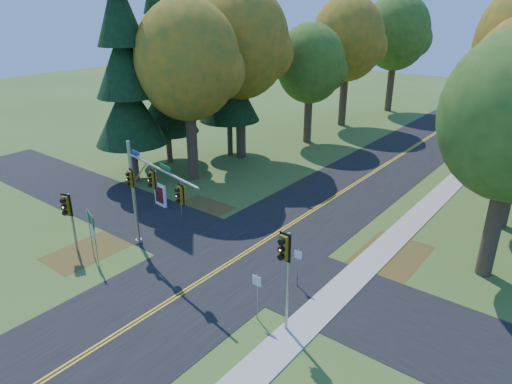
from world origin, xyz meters
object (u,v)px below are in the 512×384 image
Objects in this scene: info_kiosk at (160,195)px; route_sign_cluster at (92,227)px; traffic_mast at (146,189)px; east_signal_pole at (285,258)px.

route_sign_cluster is at bearing -61.52° from info_kiosk.
route_sign_cluster is (-1.93, -2.44, -2.00)m from traffic_mast.
route_sign_cluster is (-11.77, -1.59, -1.61)m from east_signal_pole.
east_signal_pole is 16.13m from info_kiosk.
traffic_mast reaches higher than route_sign_cluster.
info_kiosk is at bearing 132.13° from route_sign_cluster.
info_kiosk is (-4.93, 4.93, -3.32)m from traffic_mast.
route_sign_cluster reaches higher than info_kiosk.
traffic_mast is at bearing 71.61° from route_sign_cluster.
east_signal_pole is 1.63× the size of route_sign_cluster.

